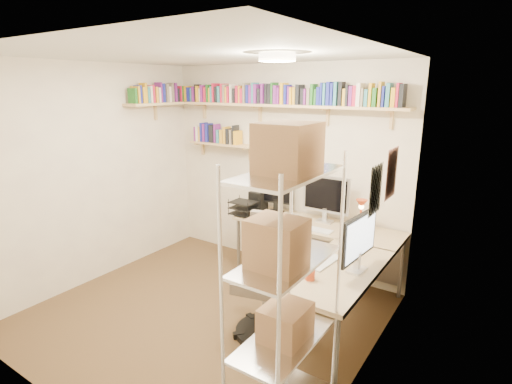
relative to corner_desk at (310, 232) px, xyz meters
The scene contains 6 objects.
ground 1.38m from the corner_desk, 126.58° to the right, with size 3.20×3.20×0.00m, color #4A321F.
room_shell 1.42m from the corner_desk, 126.43° to the right, with size 3.24×3.04×2.52m.
wall_shelves 1.75m from the corner_desk, 162.13° to the left, with size 3.12×1.09×0.80m.
corner_desk is the anchor object (origin of this frame).
office_chair 0.87m from the corner_desk, 90.76° to the right, with size 0.60×0.60×1.12m.
wire_rack 1.94m from the corner_desk, 69.10° to the right, with size 0.40×0.80×2.05m.
Camera 1 is at (2.44, -2.70, 2.24)m, focal length 28.00 mm.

